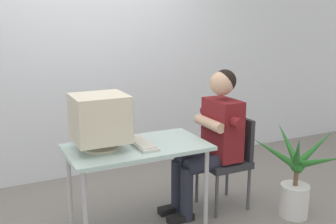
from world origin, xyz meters
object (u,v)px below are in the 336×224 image
desk (137,153)px  office_chair (229,156)px  person_seated (213,135)px  crt_monitor (100,119)px  keyboard (141,143)px  potted_plant (296,179)px

desk → office_chair: 0.92m
office_chair → person_seated: (-0.18, 0.00, 0.23)m
crt_monitor → keyboard: crt_monitor is taller
office_chair → potted_plant: bearing=-47.6°
keyboard → office_chair: (0.87, 0.01, -0.25)m
desk → office_chair: size_ratio=1.35×
person_seated → desk: bearing=-179.5°
crt_monitor → person_seated: size_ratio=0.34×
potted_plant → desk: bearing=161.4°
desk → office_chair: office_chair is taller
office_chair → potted_plant: 0.62m
crt_monitor → office_chair: bearing=-1.7°
crt_monitor → desk: bearing=-8.1°
crt_monitor → person_seated: (1.01, -0.03, -0.25)m
desk → crt_monitor: crt_monitor is taller
keyboard → person_seated: size_ratio=0.34×
keyboard → person_seated: person_seated is taller
keyboard → crt_monitor: bearing=172.9°
desk → person_seated: size_ratio=0.88×
desk → person_seated: (0.73, 0.01, 0.06)m
desk → potted_plant: potted_plant is taller
crt_monitor → office_chair: crt_monitor is taller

